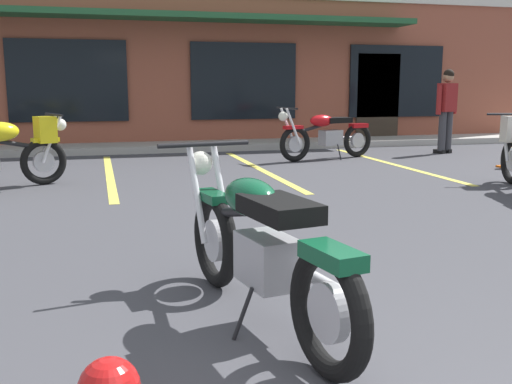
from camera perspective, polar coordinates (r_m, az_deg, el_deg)
The scene contains 8 objects.
ground_plane at distance 5.26m, azimuth 0.48°, elevation -4.76°, with size 80.00×80.00×0.00m, color #3D3D42.
sidewalk_kerb at distance 13.06m, azimuth -8.98°, elevation 4.43°, with size 22.00×1.80×0.14m, color #A8A59E.
brick_storefront_building at distance 16.46m, azimuth -10.47°, elevation 11.56°, with size 18.95×7.29×3.58m.
painted_stall_lines at distance 9.52m, azimuth -6.64°, elevation 1.96°, with size 7.34×4.80×0.01m.
motorcycle_foreground_classic at distance 3.40m, azimuth 0.34°, elevation -5.09°, with size 0.79×2.09×0.98m.
motorcycle_black_cruiser at distance 11.10m, azimuth 6.77°, elevation 5.52°, with size 2.07×0.92×0.98m.
person_in_shorts_foreground at distance 12.56m, azimuth 17.86°, elevation 7.88°, with size 0.60×0.37×1.68m.
traffic_cone at distance 10.76m, azimuth 23.39°, elevation 3.51°, with size 0.34×0.34×0.53m.
Camera 1 is at (-1.36, -1.08, 1.36)m, focal length 41.61 mm.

